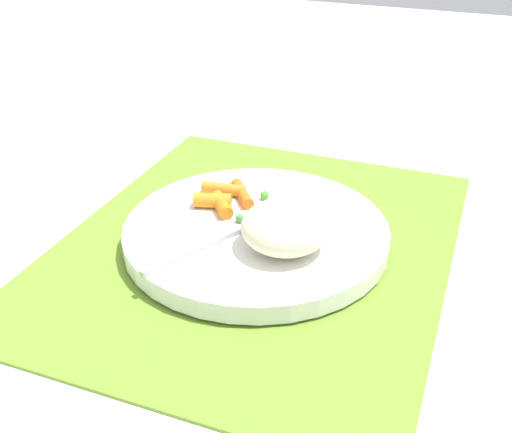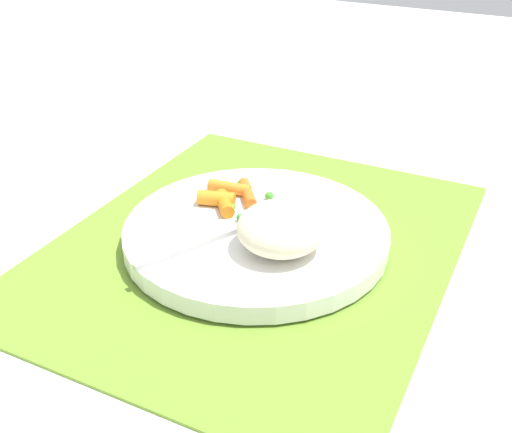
% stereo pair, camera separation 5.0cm
% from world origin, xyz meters
% --- Properties ---
extents(ground_plane, '(2.40, 2.40, 0.00)m').
position_xyz_m(ground_plane, '(0.00, 0.00, 0.00)').
color(ground_plane, white).
extents(placemat, '(0.46, 0.38, 0.01)m').
position_xyz_m(placemat, '(0.00, 0.00, 0.00)').
color(placemat, olive).
rests_on(placemat, ground_plane).
extents(plate, '(0.26, 0.26, 0.02)m').
position_xyz_m(plate, '(0.00, 0.00, 0.02)').
color(plate, white).
rests_on(plate, placemat).
extents(rice_mound, '(0.08, 0.08, 0.04)m').
position_xyz_m(rice_mound, '(-0.03, -0.04, 0.05)').
color(rice_mound, beige).
rests_on(rice_mound, plate).
extents(carrot_portion, '(0.08, 0.07, 0.02)m').
position_xyz_m(carrot_portion, '(0.03, 0.05, 0.03)').
color(carrot_portion, orange).
rests_on(carrot_portion, plate).
extents(pea_scatter, '(0.07, 0.09, 0.01)m').
position_xyz_m(pea_scatter, '(0.03, 0.03, 0.03)').
color(pea_scatter, '#4E9532').
rests_on(pea_scatter, plate).
extents(fork, '(0.17, 0.09, 0.01)m').
position_xyz_m(fork, '(-0.02, 0.01, 0.03)').
color(fork, '#BBBBBB').
rests_on(fork, plate).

